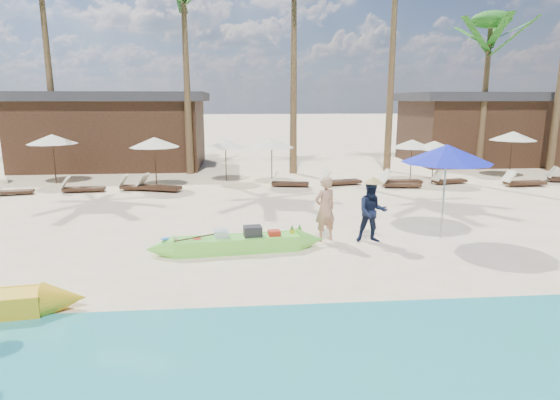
{
  "coord_description": "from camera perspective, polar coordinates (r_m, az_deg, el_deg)",
  "views": [
    {
      "loc": [
        -0.75,
        -10.82,
        3.88
      ],
      "look_at": [
        0.38,
        2.0,
        1.11
      ],
      "focal_mm": 30.0,
      "sensor_mm": 36.0,
      "label": 1
    }
  ],
  "objects": [
    {
      "name": "resort_parasol_5",
      "position": [
        22.66,
        -6.66,
        6.82
      ],
      "size": [
        1.95,
        1.95,
        2.01
      ],
      "color": "#3B2618",
      "rests_on": "ground"
    },
    {
      "name": "resort_parasol_4",
      "position": [
        21.49,
        -15.07,
        6.82
      ],
      "size": [
        2.2,
        2.2,
        2.26
      ],
      "color": "#3B2618",
      "rests_on": "ground"
    },
    {
      "name": "wet_sand_strip",
      "position": [
        7.04,
        2.07,
        -21.3
      ],
      "size": [
        240.0,
        4.5,
        0.01
      ],
      "primitive_type": "cube",
      "color": "tan",
      "rests_on": "ground"
    },
    {
      "name": "lounger_3_right",
      "position": [
        22.36,
        -30.06,
        0.98
      ],
      "size": [
        1.69,
        0.83,
        0.55
      ],
      "rotation": [
        0.0,
        0.0,
        0.21
      ],
      "color": "#3B2618",
      "rests_on": "ground"
    },
    {
      "name": "lounger_9_left",
      "position": [
        24.04,
        27.4,
        2.01
      ],
      "size": [
        1.94,
        0.66,
        0.65
      ],
      "rotation": [
        0.0,
        0.0,
        0.04
      ],
      "color": "#3B2618",
      "rests_on": "ground"
    },
    {
      "name": "resort_parasol_3",
      "position": [
        24.33,
        -26.04,
        6.68
      ],
      "size": [
        2.24,
        2.24,
        2.31
      ],
      "color": "#3B2618",
      "rests_on": "ground"
    },
    {
      "name": "lounger_7_left",
      "position": [
        21.66,
        14.29,
        1.97
      ],
      "size": [
        1.8,
        0.75,
        0.59
      ],
      "rotation": [
        0.0,
        0.0,
        -0.13
      ],
      "color": "#3B2618",
      "rests_on": "ground"
    },
    {
      "name": "pavilion_east",
      "position": [
        31.98,
        22.69,
        8.2
      ],
      "size": [
        8.8,
        6.6,
        4.3
      ],
      "color": "#3B2618",
      "rests_on": "ground"
    },
    {
      "name": "pavilion_west",
      "position": [
        29.29,
        -19.56,
        8.14
      ],
      "size": [
        10.8,
        6.6,
        4.3
      ],
      "color": "#3B2618",
      "rests_on": "ground"
    },
    {
      "name": "lounger_7_right",
      "position": [
        22.35,
        14.26,
        2.33
      ],
      "size": [
        1.91,
        0.59,
        0.65
      ],
      "rotation": [
        0.0,
        0.0,
        -0.0
      ],
      "color": "#3B2618",
      "rests_on": "ground"
    },
    {
      "name": "resort_parasol_7",
      "position": [
        23.07,
        15.81,
        6.61
      ],
      "size": [
        1.98,
        1.98,
        2.04
      ],
      "color": "#3B2618",
      "rests_on": "ground"
    },
    {
      "name": "lounger_6_right",
      "position": [
        21.75,
        7.14,
        2.36
      ],
      "size": [
        2.02,
        1.01,
        0.66
      ],
      "rotation": [
        0.0,
        0.0,
        0.23
      ],
      "color": "#3B2618",
      "rests_on": "ground"
    },
    {
      "name": "resort_parasol_6",
      "position": [
        21.68,
        -1.02,
        6.96
      ],
      "size": [
        2.07,
        2.07,
        2.13
      ],
      "color": "#3B2618",
      "rests_on": "ground"
    },
    {
      "name": "resort_parasol_9",
      "position": [
        26.38,
        26.54,
        7.01
      ],
      "size": [
        2.26,
        2.26,
        2.33
      ],
      "color": "#3B2618",
      "rests_on": "ground"
    },
    {
      "name": "palm_3",
      "position": [
        25.67,
        -11.67,
        22.45
      ],
      "size": [
        2.08,
        2.08,
        10.52
      ],
      "color": "brown",
      "rests_on": "ground"
    },
    {
      "name": "resort_parasol_8",
      "position": [
        23.1,
        18.3,
        6.38
      ],
      "size": [
        1.95,
        1.95,
        2.0
      ],
      "color": "#3B2618",
      "rests_on": "ground"
    },
    {
      "name": "lounger_4_left",
      "position": [
        21.72,
        -23.13,
        1.4
      ],
      "size": [
        1.81,
        0.68,
        0.6
      ],
      "rotation": [
        0.0,
        0.0,
        0.08
      ],
      "color": "#3B2618",
      "rests_on": "ground"
    },
    {
      "name": "blue_umbrella",
      "position": [
        13.75,
        19.66,
        5.34
      ],
      "size": [
        2.49,
        2.49,
        2.67
      ],
      "color": "#99999E",
      "rests_on": "ground"
    },
    {
      "name": "ground",
      "position": [
        11.52,
        -1.02,
        -7.54
      ],
      "size": [
        240.0,
        240.0,
        0.0
      ],
      "primitive_type": "plane",
      "color": "#FFE8BC",
      "rests_on": "ground"
    },
    {
      "name": "tourist",
      "position": [
        13.03,
        5.51,
        -1.08
      ],
      "size": [
        0.79,
        0.67,
        1.82
      ],
      "primitive_type": "imported",
      "rotation": [
        0.0,
        0.0,
        3.57
      ],
      "color": "tan",
      "rests_on": "ground"
    },
    {
      "name": "lounger_5_left",
      "position": [
        20.88,
        -14.79,
        1.64
      ],
      "size": [
        2.02,
        1.22,
        0.66
      ],
      "rotation": [
        0.0,
        0.0,
        -0.35
      ],
      "color": "#3B2618",
      "rests_on": "ground"
    },
    {
      "name": "palm_6",
      "position": [
        28.93,
        24.19,
        17.42
      ],
      "size": [
        2.08,
        2.08,
        8.51
      ],
      "color": "brown",
      "rests_on": "ground"
    },
    {
      "name": "green_canoe",
      "position": [
        12.26,
        -5.23,
        -5.26
      ],
      "size": [
        5.17,
        1.04,
        0.66
      ],
      "rotation": [
        0.0,
        0.0,
        0.11
      ],
      "color": "#70E746",
      "rests_on": "ground"
    },
    {
      "name": "lounger_4_right",
      "position": [
        21.3,
        -16.97,
        1.67
      ],
      "size": [
        1.84,
        0.76,
        0.61
      ],
      "rotation": [
        0.0,
        0.0,
        -0.12
      ],
      "color": "#3B2618",
      "rests_on": "ground"
    },
    {
      "name": "vendor_green",
      "position": [
        13.12,
        11.16,
        -1.4
      ],
      "size": [
        0.89,
        0.72,
        1.72
      ],
      "primitive_type": "imported",
      "rotation": [
        0.0,
        0.0,
        -0.09
      ],
      "color": "#121931",
      "rests_on": "ground"
    },
    {
      "name": "lounger_6_left",
      "position": [
        21.26,
        0.91,
        2.17
      ],
      "size": [
        1.83,
        0.84,
        0.6
      ],
      "rotation": [
        0.0,
        0.0,
        -0.18
      ],
      "color": "#3B2618",
      "rests_on": "ground"
    },
    {
      "name": "lounger_8_left",
      "position": [
        23.32,
        19.77,
        2.32
      ],
      "size": [
        1.75,
        0.86,
        0.57
      ],
      "rotation": [
        0.0,
        0.0,
        0.21
      ],
      "color": "#3B2618",
      "rests_on": "ground"
    }
  ]
}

